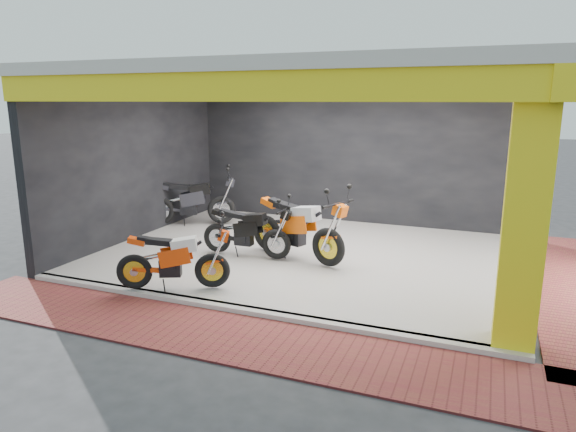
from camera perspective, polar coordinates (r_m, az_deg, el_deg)
name	(u,v)px	position (r m, az deg, el deg)	size (l,w,h in m)	color
ground	(268,290)	(8.72, -2.23, -8.24)	(80.00, 80.00, 0.00)	#2D2D30
showroom_floor	(308,255)	(10.46, 2.22, -4.33)	(8.00, 6.00, 0.10)	silver
showroom_ceiling	(309,74)	(10.01, 2.40, 15.49)	(8.40, 6.40, 0.20)	beige
back_wall	(350,156)	(13.03, 6.89, 6.64)	(8.20, 0.20, 3.50)	black
left_wall	(137,162)	(12.08, -16.46, 5.73)	(0.20, 6.20, 3.50)	black
corner_column	(525,216)	(6.83, 24.84, -0.03)	(0.50, 0.50, 3.50)	yellow
header_beam_front	(236,87)	(7.24, -5.78, 14.11)	(8.40, 0.30, 0.40)	yellow
header_beam_right	(543,89)	(9.45, 26.52, 12.54)	(0.30, 6.40, 0.40)	yellow
floor_kerb	(240,310)	(7.84, -5.31, -10.35)	(8.00, 0.20, 0.10)	silver
paver_front	(215,334)	(7.24, -8.17, -12.81)	(9.00, 1.40, 0.03)	maroon
paver_right	(574,288)	(10.04, 29.22, -6.96)	(1.40, 7.00, 0.03)	maroon
moto_hero	(212,254)	(8.40, -8.47, -4.19)	(1.94, 0.72, 1.18)	#DD3D09
moto_row_a	(329,229)	(9.36, 4.53, -1.41)	(2.41, 0.89, 1.47)	#E45509
moto_row_b	(276,230)	(9.79, -1.31, -1.53)	(1.98, 0.73, 1.21)	black
moto_row_d	(221,197)	(12.73, -7.44, 2.16)	(2.30, 0.85, 1.40)	black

